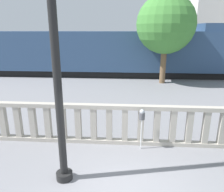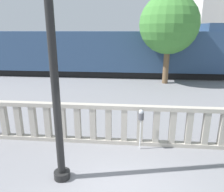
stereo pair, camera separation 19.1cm
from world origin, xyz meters
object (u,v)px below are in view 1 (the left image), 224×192
Objects in this scene: lamppost at (54,37)px; train_near at (109,53)px; parking_meter at (142,117)px; tree_left at (166,24)px; train_far at (82,46)px.

lamppost reaches higher than train_near.
parking_meter is 0.22× the size of tree_left.
train_far is 14.39m from tree_left.
lamppost is 0.33× the size of train_near.
lamppost is 3.73m from parking_meter.
parking_meter is (2.13, 1.71, -2.54)m from lamppost.
lamppost is 1.09× the size of tree_left.
lamppost is at bearing -79.82° from train_far.
parking_meter is at bearing -102.30° from tree_left.
tree_left is at bearing -30.33° from train_near.
parking_meter is at bearing -80.35° from train_near.
parking_meter is at bearing -73.60° from train_far.
train_far reaches higher than parking_meter.
tree_left is (4.18, -2.44, 2.24)m from train_near.
tree_left is (4.24, 11.41, 0.51)m from lamppost.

